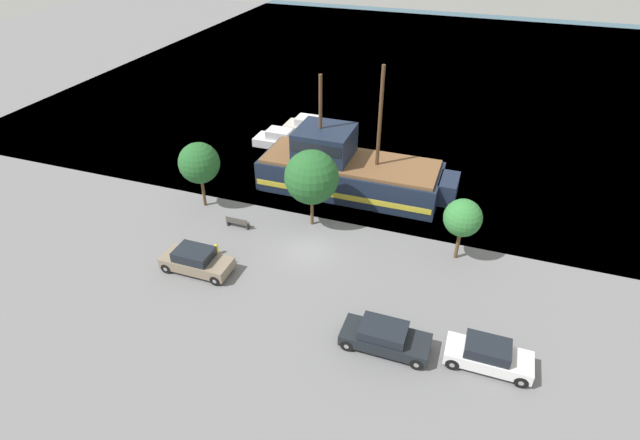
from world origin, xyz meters
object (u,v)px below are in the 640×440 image
parked_car_curb_rear (196,261)px  fire_hydrant (217,249)px  moored_boat_dockside (310,127)px  pirate_ship (347,170)px  parked_car_curb_front (488,355)px  moored_boat_outer (283,140)px  parked_car_curb_mid (385,337)px  bench_promenade_east (237,222)px

parked_car_curb_rear → fire_hydrant: bearing=81.4°
moored_boat_dockside → fire_hydrant: moored_boat_dockside is taller
parked_car_curb_rear → fire_hydrant: 2.07m
pirate_ship → parked_car_curb_front: pirate_ship is taller
moored_boat_dockside → moored_boat_outer: moored_boat_dockside is taller
parked_car_curb_front → parked_car_curb_mid: bearing=-174.2°
pirate_ship → moored_boat_outer: size_ratio=2.77×
parked_car_curb_front → moored_boat_dockside: bearing=127.5°
pirate_ship → parked_car_curb_mid: 17.16m
parked_car_curb_mid → bench_promenade_east: parked_car_curb_mid is taller
parked_car_curb_front → bench_promenade_east: 19.47m
parked_car_curb_mid → bench_promenade_east: size_ratio=2.80×
moored_boat_dockside → fire_hydrant: (1.06, -21.01, -0.21)m
bench_promenade_east → moored_boat_dockside: bearing=93.0°
pirate_ship → bench_promenade_east: 10.05m
fire_hydrant → parked_car_curb_mid: bearing=-18.9°
moored_boat_dockside → parked_car_curb_rear: 23.04m
parked_car_curb_mid → bench_promenade_east: bearing=149.1°
pirate_ship → parked_car_curb_rear: pirate_ship is taller
fire_hydrant → parked_car_curb_rear: bearing=-98.6°
parked_car_curb_rear → bench_promenade_east: size_ratio=2.69×
parked_car_curb_mid → parked_car_curb_rear: 13.19m
moored_boat_dockside → parked_car_curb_front: (19.04, -24.81, 0.15)m
moored_boat_outer → parked_car_curb_rear: bearing=-83.6°
moored_boat_outer → parked_car_curb_front: 29.28m
moored_boat_dockside → parked_car_curb_front: bearing=-52.5°
moored_boat_outer → parked_car_curb_rear: (2.14, -19.20, 0.19)m
parked_car_curb_front → parked_car_curb_mid: parked_car_curb_front is taller
pirate_ship → parked_car_curb_front: (12.21, -15.13, -1.05)m
parked_car_curb_mid → fire_hydrant: parked_car_curb_mid is taller
fire_hydrant → bench_promenade_east: bearing=92.4°
moored_boat_dockside → parked_car_curb_rear: (0.76, -23.02, 0.18)m
pirate_ship → parked_car_curb_rear: size_ratio=3.45×
bench_promenade_east → parked_car_curb_front: bearing=-21.5°
parked_car_curb_front → bench_promenade_east: size_ratio=2.57×
pirate_ship → fire_hydrant: size_ratio=20.63×
moored_boat_outer → moored_boat_dockside: bearing=70.2°
moored_boat_outer → bench_promenade_east: (2.31, -13.86, -0.18)m
moored_boat_dockside → moored_boat_outer: size_ratio=0.93×
parked_car_curb_mid → parked_car_curb_front: bearing=5.8°
parked_car_curb_front → pirate_ship: bearing=128.9°
bench_promenade_east → fire_hydrant: bearing=-87.6°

